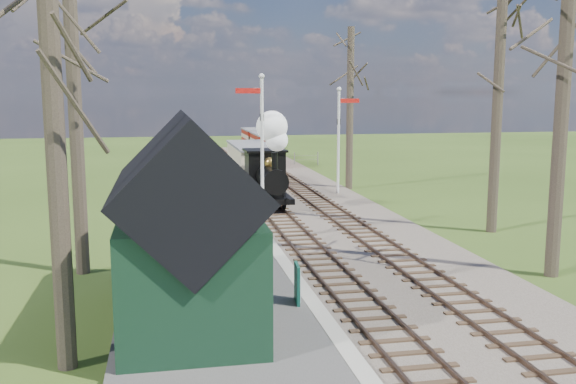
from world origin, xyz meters
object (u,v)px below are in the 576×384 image
sign_board (297,283)px  bench (256,314)px  semaphore_near (260,136)px  red_carriage_a (267,148)px  locomotive (269,166)px  station_shed (188,230)px  semaphore_far (340,132)px  red_carriage_b (256,143)px  coach (251,164)px  person (249,260)px

sign_board → bench: size_ratio=0.70×
semaphore_near → red_carriage_a: (3.37, 19.43, -2.23)m
locomotive → bench: 16.00m
station_shed → locomotive: 15.11m
semaphore_far → red_carriage_b: (-1.77, 18.93, -1.96)m
semaphore_near → bench: bearing=-99.1°
station_shed → red_carriage_b: 37.58m
semaphore_far → station_shed: bearing=-115.7°
semaphore_near → red_carriage_a: size_ratio=1.33×
coach → person: coach is taller
red_carriage_a → station_shed: bearing=-102.4°
coach → bench: size_ratio=4.99×
station_shed → locomotive: bearing=73.5°
locomotive → sign_board: size_ratio=4.44×
station_shed → coach: size_ratio=0.89×
locomotive → semaphore_far: bearing=38.7°
station_shed → semaphore_near: semaphore_near is taller
red_carriage_a → person: size_ratio=3.03×
red_carriage_a → red_carriage_b: (0.00, 5.50, 0.00)m
station_shed → coach: 21.01m
red_carriage_a → coach: bearing=-103.4°
station_shed → semaphore_near: bearing=73.6°
person → coach: bearing=-31.2°
semaphore_far → bench: semaphore_far is taller
semaphore_near → person: bearing=-100.4°
locomotive → coach: bearing=89.9°
station_shed → locomotive: (4.29, 14.49, -0.22)m
semaphore_far → coach: 5.39m
semaphore_far → red_carriage_b: bearing=95.4°
semaphore_near → person: (-1.84, -10.07, -2.65)m
station_shed → red_carriage_b: station_shed is taller
red_carriage_a → sign_board: size_ratio=4.68×
coach → bench: coach is taller
semaphore_near → semaphore_far: bearing=49.4°
station_shed → person: (1.69, 1.93, -1.30)m
station_shed → sign_board: bearing=9.5°
coach → sign_board: size_ratio=7.11×
red_carriage_a → sign_board: bearing=-97.7°
coach → person: bearing=-98.0°
semaphore_far → semaphore_near: bearing=-130.6°
station_shed → sign_board: size_ratio=6.30×
semaphore_far → sign_board: (-5.97, -17.55, -2.65)m
bench → person: (0.28, 3.11, 0.40)m
semaphore_far → bench: bearing=-110.7°
red_carriage_a → semaphore_near: bearing=-99.8°
semaphore_near → semaphore_far: size_ratio=1.09×
red_carriage_a → semaphore_far: bearing=-82.5°
semaphore_near → red_carriage_a: 19.85m
red_carriage_b → semaphore_far: bearing=-84.6°
semaphore_far → bench: size_ratio=4.01×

